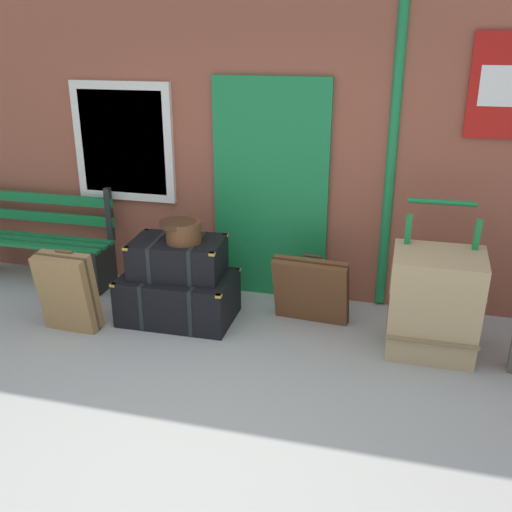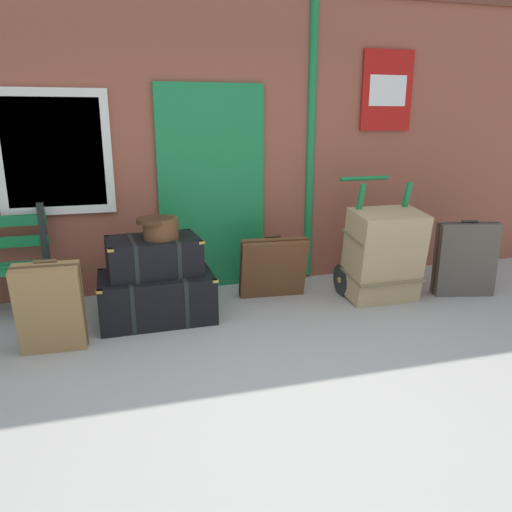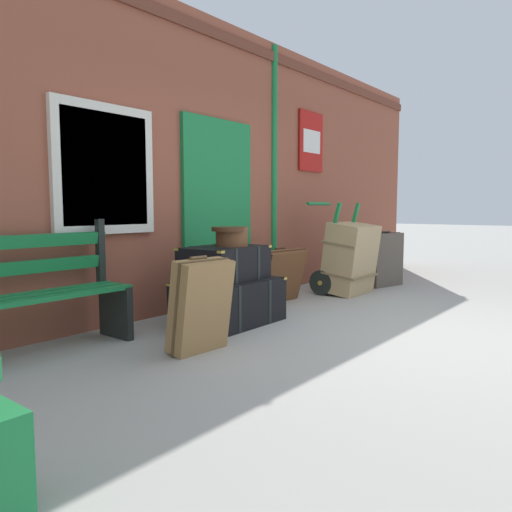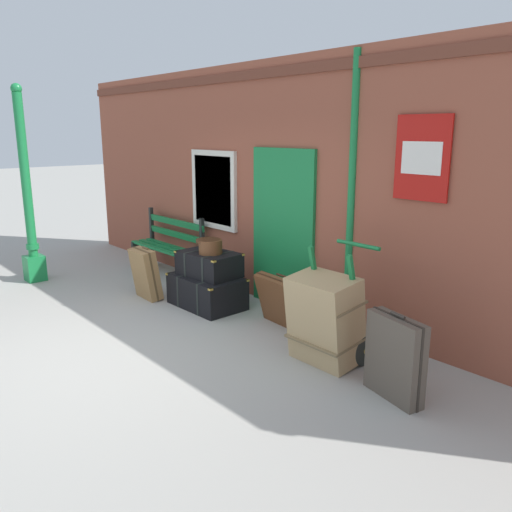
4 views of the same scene
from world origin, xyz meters
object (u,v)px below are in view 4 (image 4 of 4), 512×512
object	(u,v)px
lamp_post	(29,209)
suitcase_cream	(395,358)
suitcase_caramel	(279,301)
round_hatbox	(210,246)
platform_bench	(168,248)
steamer_trunk_base	(207,291)
large_brown_trunk	(325,319)
steamer_trunk_middle	(209,264)
porters_trolley	(336,333)
suitcase_tan	(146,274)

from	to	relation	value
lamp_post	suitcase_cream	xyz separation A→B (m)	(5.90, 1.10, -0.76)
suitcase_caramel	round_hatbox	bearing A→B (deg)	-169.80
round_hatbox	platform_bench	bearing A→B (deg)	165.50
steamer_trunk_base	large_brown_trunk	size ratio (longest dim) A/B	1.10
platform_bench	suitcase_caramel	world-z (taller)	platform_bench
suitcase_caramel	suitcase_cream	distance (m)	1.97
steamer_trunk_middle	round_hatbox	xyz separation A→B (m)	(0.07, -0.03, 0.27)
porters_trolley	platform_bench	bearing A→B (deg)	173.70
round_hatbox	steamer_trunk_base	bearing A→B (deg)	-159.27
steamer_trunk_base	large_brown_trunk	distance (m)	2.22
steamer_trunk_middle	suitcase_cream	distance (m)	3.12
lamp_post	suitcase_caramel	distance (m)	4.34
large_brown_trunk	lamp_post	bearing A→B (deg)	-166.64
porters_trolley	suitcase_caramel	xyz separation A→B (m)	(-1.03, 0.17, 0.05)
large_brown_trunk	suitcase_cream	size ratio (longest dim) A/B	1.17
lamp_post	suitcase_cream	distance (m)	6.05
suitcase_caramel	suitcase_tan	xyz separation A→B (m)	(-2.01, -0.67, 0.05)
platform_bench	suitcase_tan	size ratio (longest dim) A/B	2.16
steamer_trunk_base	porters_trolley	distance (m)	2.20
steamer_trunk_base	platform_bench	bearing A→B (deg)	164.31
suitcase_tan	lamp_post	bearing A→B (deg)	-156.27
platform_bench	steamer_trunk_middle	bearing A→B (deg)	-14.21
platform_bench	porters_trolley	xyz separation A→B (m)	(3.94, -0.44, -0.17)
suitcase_cream	large_brown_trunk	bearing A→B (deg)	174.46
round_hatbox	steamer_trunk_middle	bearing A→B (deg)	158.17
suitcase_tan	round_hatbox	bearing A→B (deg)	27.81
steamer_trunk_base	porters_trolley	world-z (taller)	porters_trolley
platform_bench	steamer_trunk_base	world-z (taller)	platform_bench
lamp_post	platform_bench	distance (m)	2.20
round_hatbox	large_brown_trunk	bearing A→B (deg)	-3.96
round_hatbox	suitcase_tan	xyz separation A→B (m)	(-0.89, -0.47, -0.49)
platform_bench	round_hatbox	size ratio (longest dim) A/B	4.41
lamp_post	suitcase_caramel	world-z (taller)	lamp_post
lamp_post	round_hatbox	distance (m)	3.17
steamer_trunk_middle	suitcase_caramel	bearing A→B (deg)	8.40
steamer_trunk_middle	suitcase_caramel	size ratio (longest dim) A/B	1.24
steamer_trunk_middle	suitcase_tan	size ratio (longest dim) A/B	1.15
large_brown_trunk	porters_trolley	bearing A→B (deg)	90.00
suitcase_caramel	suitcase_tan	world-z (taller)	suitcase_tan
platform_bench	suitcase_cream	bearing A→B (deg)	-8.24
large_brown_trunk	steamer_trunk_base	bearing A→B (deg)	176.74
steamer_trunk_base	steamer_trunk_middle	distance (m)	0.37
steamer_trunk_base	round_hatbox	distance (m)	0.64
suitcase_cream	platform_bench	bearing A→B (deg)	171.76
steamer_trunk_middle	large_brown_trunk	world-z (taller)	large_brown_trunk
suitcase_cream	suitcase_caramel	bearing A→B (deg)	167.23
suitcase_cream	round_hatbox	bearing A→B (deg)	175.57
large_brown_trunk	suitcase_tan	distance (m)	3.06
round_hatbox	large_brown_trunk	distance (m)	2.18
suitcase_cream	suitcase_tan	xyz separation A→B (m)	(-3.93, -0.24, -0.01)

